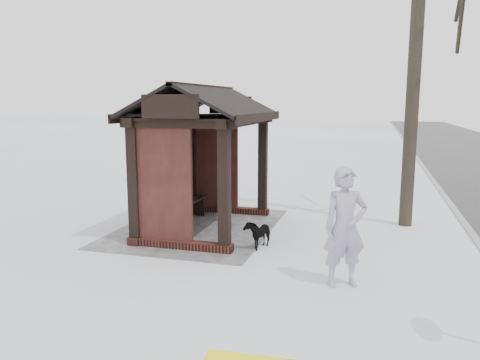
{
  "coord_description": "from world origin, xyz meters",
  "views": [
    {
      "loc": [
        9.34,
        3.45,
        2.75
      ],
      "look_at": [
        0.14,
        0.8,
        1.13
      ],
      "focal_mm": 35.0,
      "sensor_mm": 36.0,
      "label": 1
    }
  ],
  "objects": [
    {
      "name": "ground",
      "position": [
        0.0,
        0.0,
        0.0
      ],
      "size": [
        120.0,
        120.0,
        0.0
      ],
      "primitive_type": "plane",
      "color": "white",
      "rests_on": "ground"
    },
    {
      "name": "bus_shelter",
      "position": [
        0.0,
        -0.16,
        2.17
      ],
      "size": [
        3.6,
        2.4,
        3.09
      ],
      "color": "#391615",
      "rests_on": "ground"
    },
    {
      "name": "pedestrian",
      "position": [
        2.45,
        3.09,
        0.9
      ],
      "size": [
        0.67,
        0.78,
        1.81
      ],
      "primitive_type": "imported",
      "rotation": [
        0.0,
        0.0,
        2.0
      ],
      "color": "#9F99B3",
      "rests_on": "ground"
    },
    {
      "name": "dog",
      "position": [
        1.0,
        1.41,
        0.28
      ],
      "size": [
        0.72,
        0.47,
        0.56
      ],
      "primitive_type": "imported",
      "rotation": [
        0.0,
        0.0,
        1.3
      ],
      "color": "black",
      "rests_on": "ground"
    },
    {
      "name": "trampled_patch",
      "position": [
        0.0,
        -0.2,
        0.01
      ],
      "size": [
        4.2,
        3.2,
        0.02
      ],
      "primitive_type": "cube",
      "color": "gray",
      "rests_on": "ground"
    }
  ]
}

